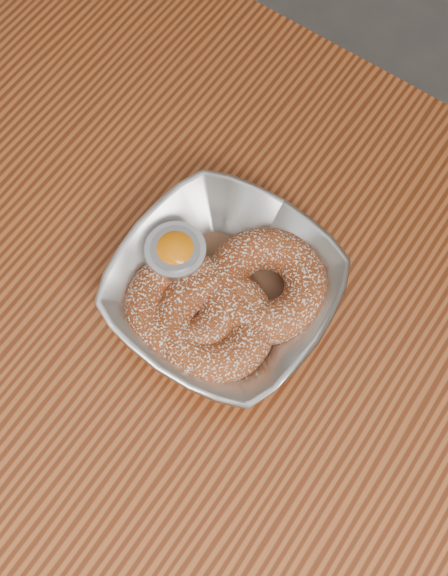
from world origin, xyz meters
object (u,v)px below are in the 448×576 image
Objects in this scene: serving_bowl at (224,290)px; donut_extra at (183,306)px; table at (230,412)px; donut_front at (213,325)px; ramekin at (177,257)px; donut_back at (266,285)px.

serving_bowl is 0.04m from donut_extra.
donut_front is (-0.05, 0.04, 0.13)m from table.
serving_bowl reaches higher than table.
ramekin is (-0.03, 0.03, 0.01)m from donut_extra.
donut_back is 1.02× the size of donut_front.
donut_back is 0.08m from donut_extra.
table is 5.87× the size of serving_bowl.
ramekin is at bearing -162.23° from donut_back.
donut_back is 0.06m from donut_front.
table is at bearing -32.00° from ramekin.
serving_bowl is 0.04m from donut_back.
serving_bowl is at bearing 60.32° from donut_extra.
donut_extra is at bearing -129.88° from donut_back.
donut_front is at bearing 2.10° from donut_extra.
donut_extra is 1.92× the size of ramekin.
donut_extra reaches higher than table.
serving_bowl is (-0.06, 0.07, 0.12)m from table.
donut_back is at bearing 73.61° from donut_front.
serving_bowl is at bearing 2.10° from ramekin.
donut_extra is (-0.03, -0.00, -0.00)m from donut_front.
table is 10.97× the size of donut_extra.
ramekin is (-0.11, 0.07, 0.13)m from table.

